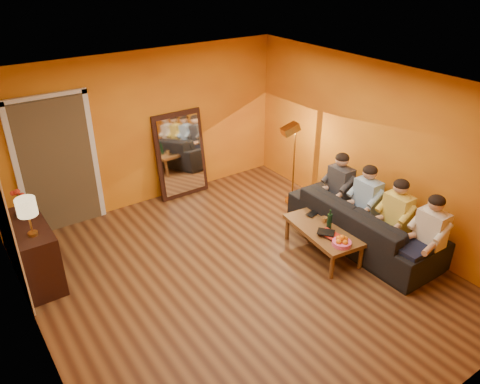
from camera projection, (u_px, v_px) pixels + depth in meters
room_shell at (223, 183)px, 6.05m from camera, size 5.00×5.50×2.60m
doorway_recess at (55, 163)px, 7.20m from camera, size 1.06×0.30×2.10m
door_jamb_left at (18, 175)px, 6.82m from camera, size 0.08×0.06×2.20m
door_jamb_right at (94, 157)px, 7.40m from camera, size 0.08×0.06×2.20m
door_header at (44, 97)px, 6.61m from camera, size 1.22×0.06×0.08m
mirror_frame at (181, 155)px, 8.22m from camera, size 0.92×0.27×1.51m
mirror_glass at (182, 155)px, 8.19m from camera, size 0.78×0.21×1.35m
sideboard at (34, 252)px, 6.19m from camera, size 0.44×1.18×0.85m
table_lamp at (29, 217)px, 5.65m from camera, size 0.24×0.24×0.51m
sofa at (363, 223)px, 6.97m from camera, size 2.40×0.94×0.70m
coffee_table at (322, 240)px, 6.81m from camera, size 0.76×1.28×0.42m
floor_lamp at (294, 164)px, 7.95m from camera, size 0.34×0.29×1.44m
dog at (370, 238)px, 6.71m from camera, size 0.37×0.53×0.59m
person_far_left at (430, 236)px, 6.19m from camera, size 0.70×0.44×1.22m
person_mid_left at (396, 218)px, 6.59m from camera, size 0.70×0.44×1.22m
person_mid_right at (366, 203)px, 6.99m from camera, size 0.70×0.44×1.22m
person_far_right at (340, 189)px, 7.39m from camera, size 0.70×0.44×1.22m
fruit_bowl at (342, 240)px, 6.30m from camera, size 0.26×0.26×0.16m
wine_bottle at (330, 219)px, 6.63m from camera, size 0.07×0.07×0.31m
tumbler at (324, 220)px, 6.84m from camera, size 0.11×0.11×0.08m
laptop at (316, 214)px, 7.05m from camera, size 0.34×0.26×0.02m
book_lower at (324, 238)px, 6.47m from camera, size 0.21×0.25×0.02m
book_mid at (324, 236)px, 6.48m from camera, size 0.21×0.28×0.02m
book_upper at (325, 236)px, 6.45m from camera, size 0.28×0.29×0.02m
vase at (21, 210)px, 6.13m from camera, size 0.18×0.18×0.18m
flowers at (17, 194)px, 6.02m from camera, size 0.17×0.17×0.42m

